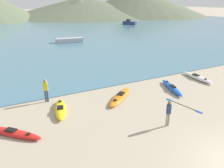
# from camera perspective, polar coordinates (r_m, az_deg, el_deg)

# --- Properties ---
(bay_water) EXTENTS (160.00, 70.00, 0.06)m
(bay_water) POSITION_cam_1_polar(r_m,az_deg,el_deg) (51.05, -18.07, 12.49)
(bay_water) COLOR teal
(bay_water) RESTS_ON ground_plane
(far_hill_midleft) EXTENTS (40.33, 40.33, 7.34)m
(far_hill_midleft) POSITION_cam_1_polar(r_m,az_deg,el_deg) (99.02, -8.56, 18.99)
(far_hill_midleft) COLOR #5B664C
(far_hill_midleft) RESTS_ON ground_plane
(far_hill_midright) EXTENTS (69.30, 69.30, 8.60)m
(far_hill_midright) POSITION_cam_1_polar(r_m,az_deg,el_deg) (106.55, -7.37, 19.51)
(far_hill_midright) COLOR #5B664C
(far_hill_midright) RESTS_ON ground_plane
(far_hill_right) EXTENTS (64.57, 64.57, 12.35)m
(far_hill_right) POSITION_cam_1_polar(r_m,az_deg,el_deg) (113.11, 6.79, 20.56)
(far_hill_right) COLOR #5B664C
(far_hill_right) RESTS_ON ground_plane
(kayak_on_sand_0) EXTENTS (1.63, 3.54, 0.39)m
(kayak_on_sand_0) POSITION_cam_1_polar(r_m,az_deg,el_deg) (18.04, 15.33, -0.89)
(kayak_on_sand_0) COLOR blue
(kayak_on_sand_0) RESTS_ON ground_plane
(kayak_on_sand_1) EXTENTS (3.21, 2.92, 0.35)m
(kayak_on_sand_1) POSITION_cam_1_polar(r_m,az_deg,el_deg) (15.83, 2.14, -3.30)
(kayak_on_sand_1) COLOR orange
(kayak_on_sand_1) RESTS_ON ground_plane
(kayak_on_sand_2) EXTENTS (2.79, 2.84, 0.31)m
(kayak_on_sand_2) POSITION_cam_1_polar(r_m,az_deg,el_deg) (12.86, -24.25, -11.56)
(kayak_on_sand_2) COLOR red
(kayak_on_sand_2) RESTS_ON ground_plane
(kayak_on_sand_3) EXTENTS (0.92, 3.60, 0.38)m
(kayak_on_sand_3) POSITION_cam_1_polar(r_m,az_deg,el_deg) (21.19, 21.34, 1.65)
(kayak_on_sand_3) COLOR white
(kayak_on_sand_3) RESTS_ON ground_plane
(kayak_on_sand_4) EXTENTS (1.36, 3.00, 0.39)m
(kayak_on_sand_4) POSITION_cam_1_polar(r_m,az_deg,el_deg) (14.41, -13.30, -6.38)
(kayak_on_sand_4) COLOR yellow
(kayak_on_sand_4) RESTS_ON ground_plane
(person_near_foreground) EXTENTS (0.31, 0.22, 1.53)m
(person_near_foreground) POSITION_cam_1_polar(r_m,az_deg,el_deg) (12.60, 14.55, -7.05)
(person_near_foreground) COLOR gray
(person_near_foreground) RESTS_ON ground_plane
(person_near_waterline) EXTENTS (0.34, 0.23, 1.67)m
(person_near_waterline) POSITION_cam_1_polar(r_m,az_deg,el_deg) (15.72, -16.91, -1.25)
(person_near_waterline) COLOR #384260
(person_near_waterline) RESTS_ON ground_plane
(moored_boat_0) EXTENTS (3.49, 4.13, 1.50)m
(moored_boat_0) POSITION_cam_1_polar(r_m,az_deg,el_deg) (67.22, 4.61, 15.69)
(moored_boat_0) COLOR navy
(moored_boat_0) RESTS_ON bay_water
(moored_boat_2) EXTENTS (4.61, 1.98, 0.72)m
(moored_boat_2) POSITION_cam_1_polar(r_m,az_deg,el_deg) (38.23, -11.08, 11.17)
(moored_boat_2) COLOR #B2B2B7
(moored_boat_2) RESTS_ON bay_water
(loose_paddle) EXTENTS (0.72, 2.76, 0.03)m
(loose_paddle) POSITION_cam_1_polar(r_m,az_deg,el_deg) (15.60, 18.16, -5.36)
(loose_paddle) COLOR black
(loose_paddle) RESTS_ON ground_plane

